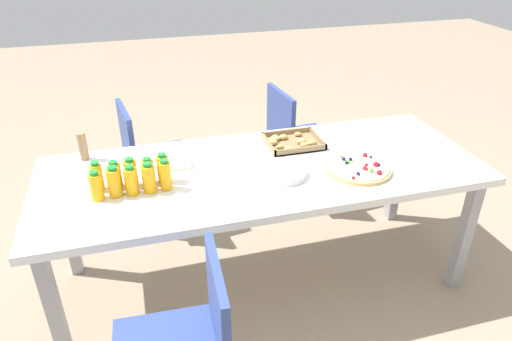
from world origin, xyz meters
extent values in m
plane|color=gray|center=(0.00, 0.00, 0.00)|extent=(12.00, 12.00, 0.00)
cube|color=white|center=(0.00, 0.00, 0.70)|extent=(2.20, 0.84, 0.04)
cube|color=#99999E|center=(-1.02, -0.34, 0.34)|extent=(0.06, 0.06, 0.68)
cube|color=#99999E|center=(1.02, -0.34, 0.34)|extent=(0.06, 0.06, 0.68)
cube|color=#99999E|center=(-1.02, 0.34, 0.34)|extent=(0.06, 0.06, 0.68)
cube|color=#99999E|center=(1.02, 0.34, 0.34)|extent=(0.06, 0.06, 0.68)
cube|color=#33478C|center=(-0.39, -0.79, 0.64)|extent=(0.05, 0.38, 0.38)
cube|color=#33478C|center=(0.53, 0.78, 0.45)|extent=(0.45, 0.45, 0.04)
cube|color=#33478C|center=(0.35, 0.75, 0.64)|extent=(0.08, 0.38, 0.38)
cylinder|color=silver|center=(0.67, 0.96, 0.21)|extent=(0.02, 0.02, 0.41)
cylinder|color=silver|center=(0.71, 0.64, 0.21)|extent=(0.02, 0.02, 0.41)
cylinder|color=silver|center=(0.35, 0.92, 0.21)|extent=(0.02, 0.02, 0.41)
cylinder|color=silver|center=(0.39, 0.60, 0.21)|extent=(0.02, 0.02, 0.41)
cube|color=#33478C|center=(-0.46, 0.75, 0.45)|extent=(0.45, 0.45, 0.04)
cube|color=#33478C|center=(-0.65, 0.72, 0.64)|extent=(0.09, 0.38, 0.38)
cylinder|color=silver|center=(-0.33, 0.93, 0.21)|extent=(0.02, 0.02, 0.41)
cylinder|color=silver|center=(-0.28, 0.62, 0.21)|extent=(0.02, 0.02, 0.41)
cylinder|color=silver|center=(-0.64, 0.88, 0.21)|extent=(0.02, 0.02, 0.41)
cylinder|color=silver|center=(-0.60, 0.57, 0.21)|extent=(0.02, 0.02, 0.41)
cylinder|color=#F9AF14|center=(-0.78, -0.08, 0.79)|extent=(0.06, 0.06, 0.13)
cylinder|color=#1E8C33|center=(-0.78, -0.08, 0.86)|extent=(0.04, 0.04, 0.02)
cylinder|color=#F8AD14|center=(-0.71, -0.07, 0.79)|extent=(0.06, 0.06, 0.13)
cylinder|color=#1E8C33|center=(-0.71, -0.07, 0.86)|extent=(0.04, 0.04, 0.02)
cylinder|color=#FBAF14|center=(-0.64, -0.08, 0.79)|extent=(0.06, 0.06, 0.13)
cylinder|color=#1E8C33|center=(-0.64, -0.08, 0.86)|extent=(0.04, 0.04, 0.02)
cylinder|color=#FBAD14|center=(-0.56, -0.08, 0.79)|extent=(0.06, 0.06, 0.13)
cylinder|color=#1E8C33|center=(-0.56, -0.08, 0.86)|extent=(0.04, 0.04, 0.02)
cylinder|color=#FAAD14|center=(-0.48, -0.08, 0.79)|extent=(0.05, 0.05, 0.13)
cylinder|color=#1E8C33|center=(-0.48, -0.08, 0.87)|extent=(0.04, 0.04, 0.02)
cylinder|color=#F9AD14|center=(-0.78, 0.00, 0.79)|extent=(0.05, 0.05, 0.13)
cylinder|color=#1E8C33|center=(-0.78, 0.00, 0.86)|extent=(0.03, 0.03, 0.02)
cylinder|color=#F8AB14|center=(-0.70, 0.00, 0.78)|extent=(0.06, 0.06, 0.12)
cylinder|color=#1E8C33|center=(-0.70, 0.00, 0.85)|extent=(0.04, 0.04, 0.02)
cylinder|color=#F9AF14|center=(-0.63, -0.01, 0.79)|extent=(0.06, 0.06, 0.13)
cylinder|color=#1E8C33|center=(-0.63, -0.01, 0.86)|extent=(0.04, 0.04, 0.02)
cylinder|color=#F9AF14|center=(-0.55, -0.01, 0.78)|extent=(0.06, 0.06, 0.12)
cylinder|color=#1E8C33|center=(-0.55, -0.01, 0.85)|extent=(0.04, 0.04, 0.02)
cylinder|color=#F9AC14|center=(-0.49, -0.01, 0.79)|extent=(0.06, 0.06, 0.13)
cylinder|color=#1E8C33|center=(-0.49, -0.01, 0.86)|extent=(0.04, 0.04, 0.02)
cylinder|color=tan|center=(0.45, -0.15, 0.73)|extent=(0.32, 0.32, 0.02)
cylinder|color=white|center=(0.45, -0.15, 0.74)|extent=(0.30, 0.30, 0.01)
sphere|color=red|center=(0.46, -0.20, 0.75)|extent=(0.02, 0.02, 0.02)
sphere|color=red|center=(0.53, -0.18, 0.76)|extent=(0.03, 0.03, 0.03)
sphere|color=#66B238|center=(0.40, -0.05, 0.75)|extent=(0.02, 0.02, 0.02)
sphere|color=#1E1947|center=(0.43, -0.09, 0.75)|extent=(0.02, 0.02, 0.02)
sphere|color=#1E1947|center=(0.55, -0.09, 0.75)|extent=(0.02, 0.02, 0.02)
sphere|color=#1E1947|center=(0.40, -0.12, 0.75)|extent=(0.02, 0.02, 0.02)
sphere|color=#66B238|center=(0.41, -0.11, 0.76)|extent=(0.02, 0.02, 0.02)
sphere|color=red|center=(0.46, -0.19, 0.75)|extent=(0.02, 0.02, 0.02)
sphere|color=red|center=(0.50, -0.26, 0.76)|extent=(0.03, 0.03, 0.03)
sphere|color=red|center=(0.52, -0.07, 0.76)|extent=(0.03, 0.03, 0.03)
sphere|color=#66B238|center=(0.48, -0.22, 0.76)|extent=(0.02, 0.02, 0.02)
sphere|color=#1E1947|center=(0.54, -0.18, 0.75)|extent=(0.02, 0.02, 0.02)
sphere|color=#1E1947|center=(0.41, -0.23, 0.75)|extent=(0.02, 0.02, 0.02)
sphere|color=red|center=(0.49, -0.16, 0.75)|extent=(0.02, 0.02, 0.02)
sphere|color=#1E1947|center=(0.40, -0.08, 0.75)|extent=(0.02, 0.02, 0.02)
sphere|color=red|center=(0.37, -0.26, 0.75)|extent=(0.02, 0.02, 0.02)
sphere|color=#66B238|center=(0.54, -0.09, 0.75)|extent=(0.02, 0.02, 0.02)
cube|color=olive|center=(0.24, 0.21, 0.73)|extent=(0.30, 0.25, 0.01)
cube|color=olive|center=(0.24, 0.09, 0.74)|extent=(0.30, 0.01, 0.03)
cube|color=olive|center=(0.24, 0.33, 0.74)|extent=(0.30, 0.01, 0.03)
cube|color=olive|center=(0.10, 0.21, 0.74)|extent=(0.01, 0.25, 0.03)
cube|color=olive|center=(0.38, 0.21, 0.74)|extent=(0.01, 0.25, 0.03)
ellipsoid|color=tan|center=(0.14, 0.16, 0.74)|extent=(0.04, 0.03, 0.02)
ellipsoid|color=tan|center=(0.20, 0.28, 0.74)|extent=(0.04, 0.03, 0.02)
ellipsoid|color=tan|center=(0.28, 0.19, 0.75)|extent=(0.05, 0.04, 0.03)
ellipsoid|color=tan|center=(0.29, 0.29, 0.74)|extent=(0.04, 0.03, 0.02)
ellipsoid|color=tan|center=(0.16, 0.26, 0.74)|extent=(0.05, 0.03, 0.03)
ellipsoid|color=tan|center=(0.15, 0.29, 0.74)|extent=(0.03, 0.02, 0.02)
ellipsoid|color=tan|center=(0.28, 0.14, 0.75)|extent=(0.05, 0.04, 0.03)
ellipsoid|color=tan|center=(0.33, 0.15, 0.75)|extent=(0.06, 0.04, 0.03)
ellipsoid|color=tan|center=(0.13, 0.25, 0.75)|extent=(0.05, 0.04, 0.03)
ellipsoid|color=tan|center=(0.12, 0.21, 0.75)|extent=(0.05, 0.04, 0.03)
ellipsoid|color=tan|center=(0.20, 0.27, 0.75)|extent=(0.05, 0.04, 0.03)
ellipsoid|color=tan|center=(0.18, 0.12, 0.74)|extent=(0.04, 0.03, 0.03)
ellipsoid|color=tan|center=(0.16, 0.29, 0.74)|extent=(0.04, 0.03, 0.02)
cylinder|color=silver|center=(0.08, -0.11, 0.73)|extent=(0.21, 0.21, 0.00)
cylinder|color=silver|center=(0.08, -0.11, 0.73)|extent=(0.21, 0.21, 0.00)
cylinder|color=silver|center=(0.08, -0.11, 0.74)|extent=(0.21, 0.21, 0.00)
cylinder|color=silver|center=(0.08, -0.11, 0.74)|extent=(0.21, 0.21, 0.00)
cylinder|color=silver|center=(0.08, -0.11, 0.75)|extent=(0.21, 0.21, 0.00)
cylinder|color=silver|center=(0.08, -0.11, 0.75)|extent=(0.21, 0.21, 0.00)
cube|color=white|center=(-0.42, 0.16, 0.73)|extent=(0.15, 0.15, 0.02)
cylinder|color=#9E7A56|center=(-0.86, 0.33, 0.80)|extent=(0.04, 0.04, 0.15)
camera|label=1|loc=(-0.58, -1.95, 1.84)|focal=32.56mm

